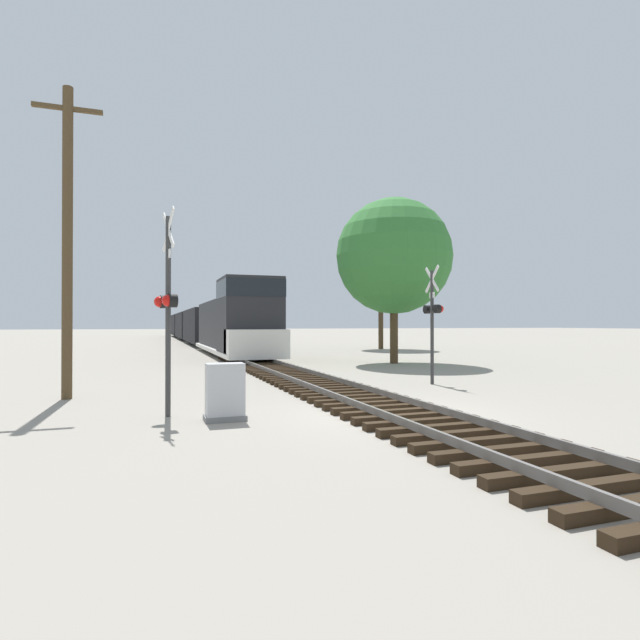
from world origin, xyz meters
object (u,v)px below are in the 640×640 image
object	(u,v)px
utility_pole	(67,238)
tree_far_right	(394,256)
relay_cabinet	(225,392)
freight_train	(197,325)
tree_mid_background	(381,268)
crossing_signal_near	(167,303)
crossing_signal_far	(433,315)

from	to	relation	value
utility_pole	tree_far_right	size ratio (longest dim) A/B	0.99
utility_pole	tree_far_right	bearing A→B (deg)	29.73
tree_far_right	relay_cabinet	bearing A→B (deg)	-130.07
freight_train	tree_mid_background	xyz separation A→B (m)	(13.11, -19.27, 4.82)
crossing_signal_near	crossing_signal_far	world-z (taller)	crossing_signal_near
tree_mid_background	crossing_signal_near	bearing A→B (deg)	-124.87
freight_train	crossing_signal_far	distance (m)	41.97
crossing_signal_far	tree_mid_background	world-z (taller)	tree_mid_background
tree_mid_background	freight_train	bearing A→B (deg)	124.23
crossing_signal_far	tree_far_right	bearing A→B (deg)	-16.69
crossing_signal_near	tree_mid_background	size ratio (longest dim) A/B	0.49
relay_cabinet	tree_far_right	distance (m)	17.50
crossing_signal_near	tree_far_right	xyz separation A→B (m)	(11.95, 11.94, 3.12)
crossing_signal_far	relay_cabinet	xyz separation A→B (m)	(-7.77, -4.18, -1.80)
freight_train	relay_cabinet	xyz separation A→B (m)	(-3.70, -45.95, -1.30)
utility_pole	tree_mid_background	distance (m)	30.26
crossing_signal_far	tree_far_right	world-z (taller)	tree_far_right
crossing_signal_near	utility_pole	distance (m)	4.86
crossing_signal_far	tree_far_right	xyz separation A→B (m)	(3.01, 8.64, 3.27)
relay_cabinet	tree_mid_background	size ratio (longest dim) A/B	0.13
freight_train	relay_cabinet	bearing A→B (deg)	-94.60
freight_train	crossing_signal_near	world-z (taller)	crossing_signal_near
crossing_signal_far	relay_cabinet	bearing A→B (deg)	120.81
freight_train	utility_pole	bearing A→B (deg)	-100.13
crossing_signal_far	tree_mid_background	xyz separation A→B (m)	(9.04, 22.50, 4.32)
crossing_signal_far	tree_mid_background	distance (m)	24.63
tree_far_right	tree_mid_background	bearing A→B (deg)	66.50
freight_train	crossing_signal_near	size ratio (longest dim) A/B	14.46
relay_cabinet	tree_mid_background	world-z (taller)	tree_mid_background
freight_train	tree_far_right	bearing A→B (deg)	-77.93
crossing_signal_far	tree_far_right	size ratio (longest dim) A/B	0.47
tree_far_right	tree_mid_background	world-z (taller)	tree_mid_background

